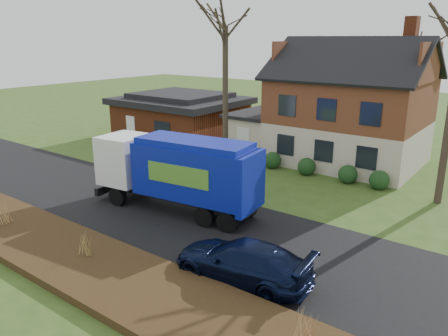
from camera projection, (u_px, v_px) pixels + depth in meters
The scene contains 13 objects.
ground at pixel (186, 221), 19.92m from camera, with size 120.00×120.00×0.00m, color #334F1A.
road at pixel (186, 221), 19.91m from camera, with size 80.00×7.00×0.02m, color black.
mulch_verge at pixel (89, 264), 15.81m from camera, with size 80.00×3.50×0.30m, color black.
main_house at pixel (343, 101), 28.58m from camera, with size 12.95×8.95×9.26m.
ranch_house at pixel (181, 116), 36.25m from camera, with size 9.80×8.20×3.70m.
garbage_truck at pixel (179, 169), 20.50m from camera, with size 8.66×3.25×3.62m.
silver_sedan at pixel (186, 165), 25.74m from camera, with size 1.71×4.89×1.61m, color #B6BABF.
navy_wagon at pixel (242, 261), 14.88m from camera, with size 2.00×4.92×1.43m, color black.
tree_front_west at pixel (225, 3), 25.95m from camera, with size 4.08×4.08×12.13m.
tree_back at pixel (421, 23), 32.34m from camera, with size 3.43×3.43×10.85m.
grass_clump_west at pixel (4, 212), 18.87m from camera, with size 0.38×0.31×1.00m.
grass_clump_mid at pixel (85, 244), 16.01m from camera, with size 0.34×0.28×0.95m.
grass_clump_east at pixel (307, 326), 11.46m from camera, with size 0.38×0.31×0.95m.
Camera 1 is at (12.40, -13.69, 8.03)m, focal length 35.00 mm.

